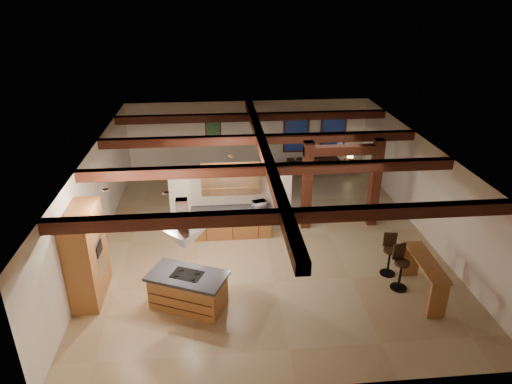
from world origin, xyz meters
The scene contains 22 objects.
ground centered at (0.00, 0.00, 0.00)m, with size 12.00×12.00×0.00m, color tan.
room_walls centered at (0.00, 0.00, 1.78)m, with size 12.00×12.00×12.00m.
ceiling_beams centered at (0.00, 0.00, 2.76)m, with size 10.00×12.00×0.28m.
timber_posts centered at (2.50, 0.50, 1.76)m, with size 2.50×0.30×2.90m.
partition_wall centered at (-1.00, 0.50, 1.10)m, with size 3.80×0.18×2.20m, color silver.
pantry_cabinet centered at (-4.67, -2.60, 1.20)m, with size 0.67×1.60×2.40m.
back_counter centered at (-1.00, 0.11, 0.48)m, with size 2.50×0.66×0.94m.
upper_display_cabinet centered at (-1.00, 0.31, 1.85)m, with size 1.80×0.36×0.95m.
range_hood centered at (-2.22, -3.25, 1.78)m, with size 1.10×1.10×1.40m.
back_windows centered at (2.80, 5.93, 1.50)m, with size 2.70×0.07×1.70m.
framed_art centered at (-1.50, 5.94, 1.70)m, with size 0.65×0.05×0.85m.
recessed_cans centered at (-2.53, -1.93, 2.87)m, with size 3.16×2.46×0.03m.
kitchen_island centered at (-2.22, -3.25, 0.46)m, with size 2.10×1.66×0.92m.
dining_table centered at (0.14, 3.19, 0.33)m, with size 1.88×1.05×0.66m, color #412210.
sofa centered at (2.74, 5.50, 0.32)m, with size 2.18×0.85×0.64m, color black.
microwave centered at (-0.15, 0.11, 1.05)m, with size 0.41×0.28×0.22m, color #B7B7BC.
bar_counter centered at (3.66, -3.36, 0.68)m, with size 0.56×1.94×1.01m.
side_table centered at (4.17, 5.07, 0.25)m, with size 0.40×0.40×0.50m, color #38120E.
table_lamp centered at (4.17, 5.07, 0.72)m, with size 0.27×0.27×0.32m.
bar_stool_a centered at (3.18, -3.00, 0.62)m, with size 0.44×0.46×1.23m.
bar_stool_b centered at (3.14, -2.34, 0.60)m, with size 0.41×0.43×1.18m.
dining_chairs centered at (0.14, 3.19, 0.56)m, with size 2.16×2.16×1.10m.
Camera 1 is at (-1.41, -12.44, 7.19)m, focal length 32.00 mm.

